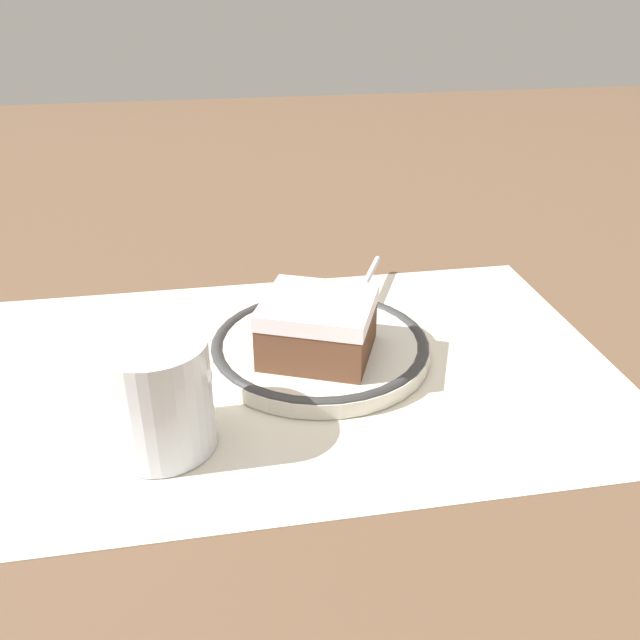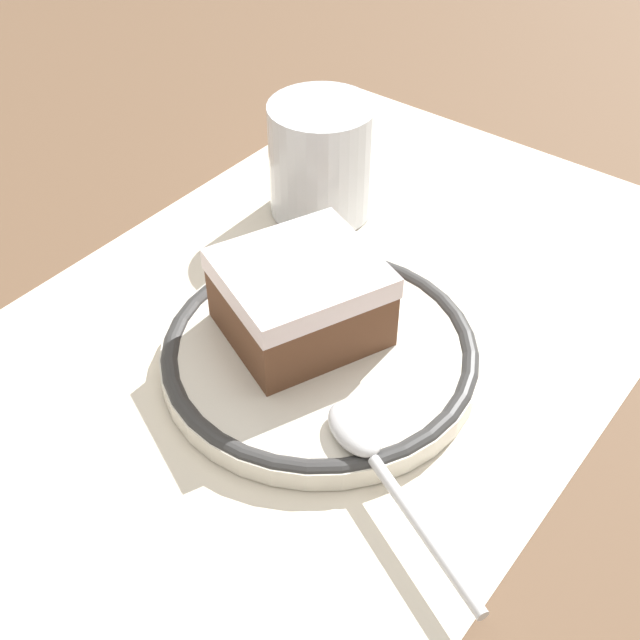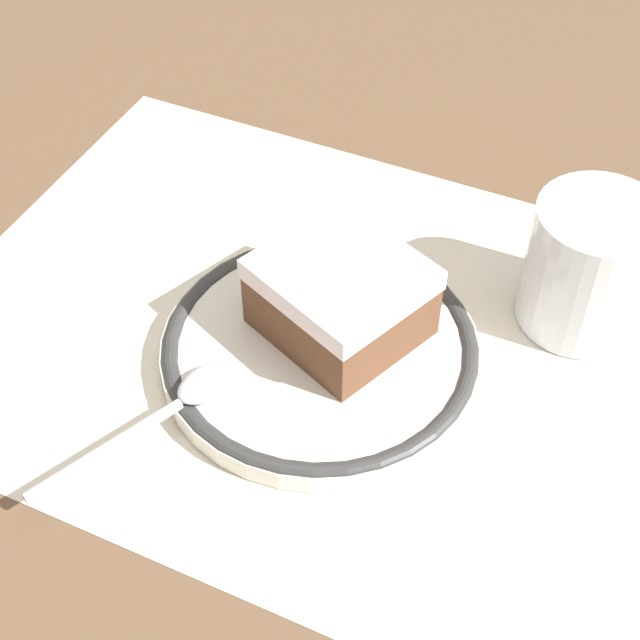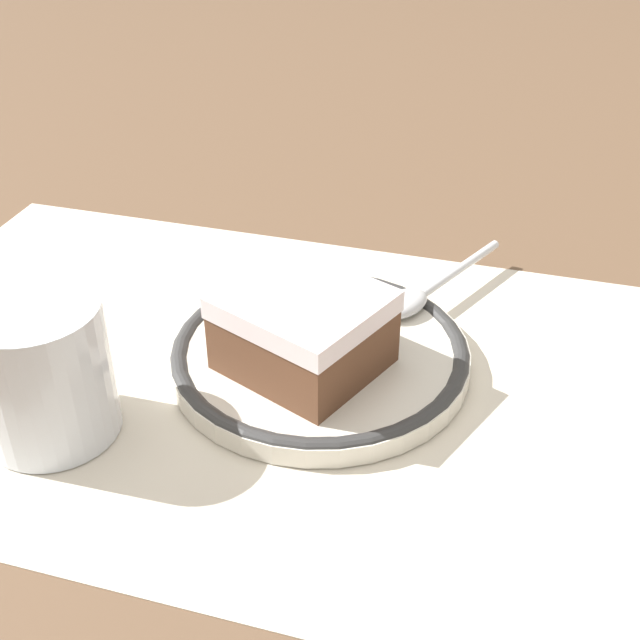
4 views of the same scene
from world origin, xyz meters
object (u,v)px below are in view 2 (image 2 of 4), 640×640
Objects in this scene: plate at (320,353)px; cup at (321,165)px; spoon at (371,452)px; cake_slice at (307,301)px.

plate is 2.27× the size of cup.
spoon is (0.05, 0.07, 0.01)m from plate.
cake_slice reaches higher than spoon.
spoon is (0.05, 0.08, -0.02)m from cake_slice.
cake_slice is at bearing -109.89° from plate.
cake_slice is 0.14m from cup.
cup is (-0.12, -0.09, 0.03)m from plate.
cup reaches higher than spoon.
spoon is 1.55× the size of cup.
spoon is at bearing 55.20° from plate.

